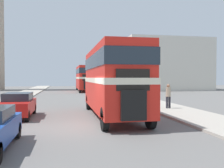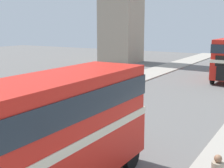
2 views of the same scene
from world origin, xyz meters
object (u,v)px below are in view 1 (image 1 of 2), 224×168
double_decker_bus (112,77)px  pedestrian_walking (168,95)px  car_parked_mid (18,105)px  bus_distant (84,77)px

double_decker_bus → pedestrian_walking: double_decker_bus is taller
double_decker_bus → pedestrian_walking: 5.56m
car_parked_mid → pedestrian_walking: 10.62m
double_decker_bus → pedestrian_walking: size_ratio=5.41×
bus_distant → pedestrian_walking: bearing=-80.9°
bus_distant → pedestrian_walking: bus_distant is taller
double_decker_bus → car_parked_mid: double_decker_bus is taller
double_decker_bus → car_parked_mid: 5.99m
double_decker_bus → bus_distant: bus_distant is taller
double_decker_bus → bus_distant: (0.59, 28.86, 0.11)m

